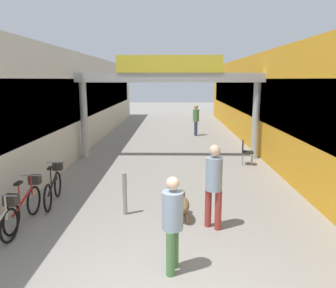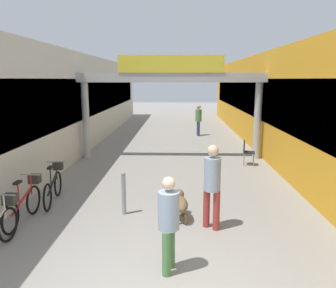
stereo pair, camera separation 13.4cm
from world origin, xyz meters
TOP-DOWN VIEW (x-y plane):
  - storefront_left at (-5.09, 11.00)m, footprint 3.00×26.00m
  - storefront_right at (5.09, 11.00)m, footprint 3.00×26.00m
  - arcade_sign_gateway at (0.00, 8.59)m, footprint 7.40×0.47m
  - pedestrian_with_dog at (0.98, 2.36)m, footprint 0.48×0.48m
  - pedestrian_companion at (0.14, 0.77)m, footprint 0.42×0.42m
  - pedestrian_carrying_crate at (1.39, 13.84)m, footprint 0.37×0.39m
  - dog_on_leash at (0.33, 2.81)m, footprint 0.40×0.84m
  - bicycle_red_second at (-3.06, 2.59)m, footprint 0.46×1.69m
  - bicycle_black_third at (-2.86, 3.77)m, footprint 0.46×1.68m
  - bollard_post_metal at (-0.96, 3.04)m, footprint 0.10×0.10m
  - cafe_chair_black_nearer at (2.77, 7.58)m, footprint 0.46×0.46m

SIDE VIEW (x-z plane):
  - dog_on_leash at x=0.33m, z-range 0.08..0.68m
  - bicycle_red_second at x=-3.06m, z-range -0.05..0.93m
  - bicycle_black_third at x=-2.86m, z-range -0.05..0.93m
  - bollard_post_metal at x=-0.96m, z-range 0.01..1.02m
  - cafe_chair_black_nearer at x=2.77m, z-range 0.10..0.99m
  - pedestrian_companion at x=0.14m, z-range 0.11..1.70m
  - pedestrian_carrying_crate at x=1.39m, z-range 0.12..1.82m
  - pedestrian_with_dog at x=0.98m, z-range 0.14..1.92m
  - storefront_left at x=-5.09m, z-range 0.00..4.11m
  - storefront_right at x=5.09m, z-range 0.00..4.11m
  - arcade_sign_gateway at x=0.00m, z-range 0.81..4.76m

